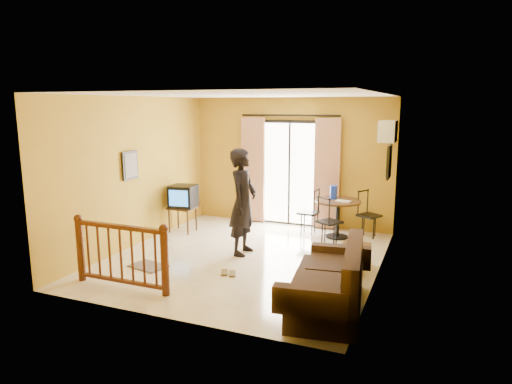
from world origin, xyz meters
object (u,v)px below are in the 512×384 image
at_px(television, 183,196).
at_px(sofa, 332,285).
at_px(coffee_table, 353,255).
at_px(dining_table, 338,208).
at_px(standing_person, 243,202).

height_order(television, sofa, television).
distance_m(coffee_table, sofa, 1.61).
bearing_deg(sofa, dining_table, 93.18).
bearing_deg(sofa, standing_person, 132.29).
height_order(dining_table, standing_person, standing_person).
relative_size(dining_table, coffee_table, 1.15).
bearing_deg(dining_table, coffee_table, -69.68).
xyz_separation_m(television, standing_person, (1.73, -0.84, 0.18)).
bearing_deg(television, coffee_table, -19.97).
relative_size(dining_table, standing_person, 0.49).
bearing_deg(dining_table, television, -165.55).
height_order(television, dining_table, television).
xyz_separation_m(dining_table, standing_person, (-1.36, -1.64, 0.34)).
bearing_deg(coffee_table, standing_person, 178.17).
bearing_deg(dining_table, sofa, -79.10).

